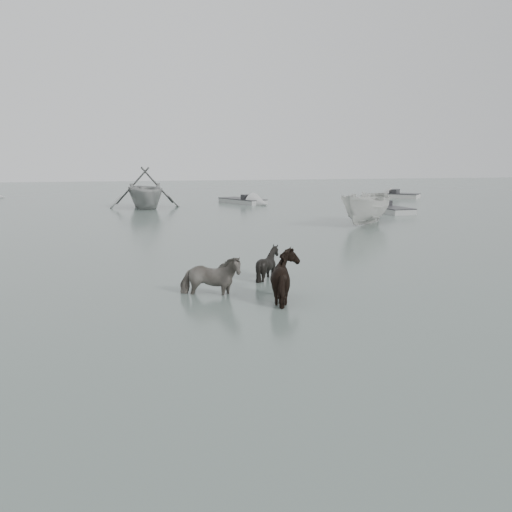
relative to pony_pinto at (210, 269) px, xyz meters
name	(u,v)px	position (x,y,z in m)	size (l,w,h in m)	color
ground	(205,294)	(-0.12, 0.11, -0.74)	(140.00, 140.00, 0.00)	#505F57
pony_pinto	(210,269)	(0.00, 0.00, 0.00)	(0.80, 1.76, 1.49)	black
pony_dark	(290,270)	(2.00, -0.94, 0.07)	(1.62, 1.39, 1.63)	black
pony_black	(268,258)	(2.06, 1.77, -0.09)	(1.05, 1.18, 1.30)	black
rowboat_trail	(145,186)	(-0.95, 26.79, 0.81)	(5.09, 5.90, 3.11)	#989A98
boat_small	(367,207)	(10.68, 14.11, 0.23)	(1.89, 5.03, 1.94)	beige
skiff_port	(389,207)	(14.86, 20.08, -0.37)	(5.68, 1.60, 0.75)	#9A9C9A
skiff_mid	(242,199)	(6.67, 29.14, -0.37)	(5.92, 1.60, 0.75)	#9C9E9C
skiff_star	(401,194)	(21.70, 31.93, -0.37)	(4.33, 1.60, 0.75)	#B3B3AE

